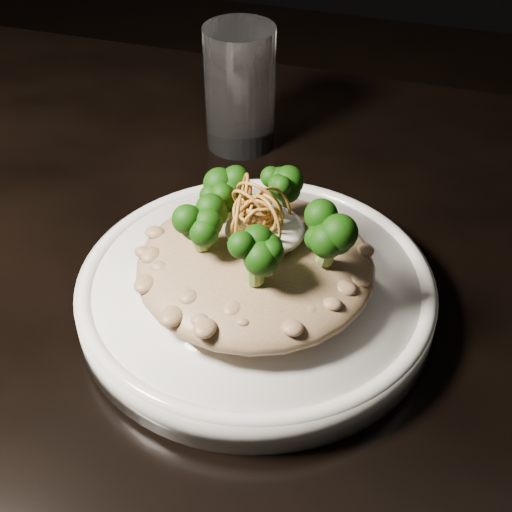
{
  "coord_description": "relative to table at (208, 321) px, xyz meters",
  "views": [
    {
      "loc": [
        0.19,
        -0.45,
        1.16
      ],
      "look_at": [
        0.06,
        -0.05,
        0.81
      ],
      "focal_mm": 50.0,
      "sensor_mm": 36.0,
      "label": 1
    }
  ],
  "objects": [
    {
      "name": "drinking_glass",
      "position": [
        -0.03,
        0.2,
        0.15
      ],
      "size": [
        0.08,
        0.08,
        0.13
      ],
      "primitive_type": "cylinder",
      "rotation": [
        0.0,
        0.0,
        -0.03
      ],
      "color": "white",
      "rests_on": "table"
    },
    {
      "name": "cheese",
      "position": [
        0.07,
        -0.04,
        0.16
      ],
      "size": [
        0.06,
        0.06,
        0.02
      ],
      "primitive_type": "ellipsoid",
      "color": "silver",
      "rests_on": "risotto"
    },
    {
      "name": "plate",
      "position": [
        0.06,
        -0.05,
        0.1
      ],
      "size": [
        0.29,
        0.29,
        0.03
      ],
      "primitive_type": "cylinder",
      "color": "white",
      "rests_on": "table"
    },
    {
      "name": "broccoli",
      "position": [
        0.07,
        -0.05,
        0.18
      ],
      "size": [
        0.13,
        0.13,
        0.05
      ],
      "primitive_type": null,
      "color": "black",
      "rests_on": "risotto"
    },
    {
      "name": "risotto",
      "position": [
        0.07,
        -0.05,
        0.13
      ],
      "size": [
        0.19,
        0.19,
        0.04
      ],
      "primitive_type": "ellipsoid",
      "color": "brown",
      "rests_on": "plate"
    },
    {
      "name": "table",
      "position": [
        0.0,
        0.0,
        0.0
      ],
      "size": [
        1.1,
        0.8,
        0.75
      ],
      "color": "black",
      "rests_on": "ground"
    },
    {
      "name": "shallots",
      "position": [
        0.06,
        -0.04,
        0.19
      ],
      "size": [
        0.05,
        0.05,
        0.03
      ],
      "primitive_type": null,
      "color": "brown",
      "rests_on": "cheese"
    }
  ]
}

